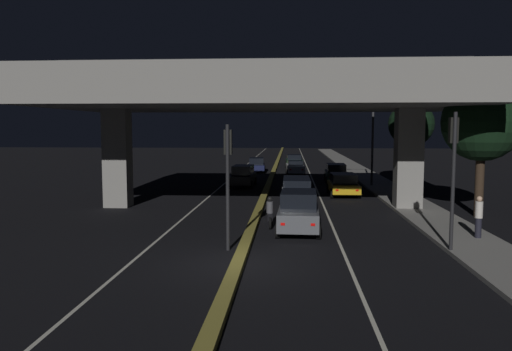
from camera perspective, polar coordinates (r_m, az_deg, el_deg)
name	(u,v)px	position (r m, az deg, el deg)	size (l,w,h in m)	color
ground_plane	(239,265)	(17.54, -2.01, -10.16)	(200.00, 200.00, 0.00)	black
lane_line_left_inner	(237,173)	(52.31, -2.19, 0.29)	(0.12, 126.00, 0.00)	beige
lane_line_right_inner	(310,173)	(52.05, 6.18, 0.24)	(0.12, 126.00, 0.00)	beige
median_divider	(273,172)	(52.03, 1.98, 0.38)	(0.44, 126.00, 0.21)	olive
sidewalk_right	(372,180)	(45.63, 13.15, -0.51)	(2.77, 126.00, 0.16)	gray
elevated_overpass	(260,93)	(29.17, 0.47, 9.36)	(23.74, 13.31, 8.68)	gray
traffic_light_left_of_median	(228,165)	(19.13, -3.23, 1.23)	(0.30, 0.49, 4.85)	black
traffic_light_right_of_median	(453,158)	(19.90, 21.60, 1.87)	(0.30, 0.49, 5.30)	black
street_lamp	(369,129)	(40.67, 12.77, 5.23)	(2.26, 0.32, 7.84)	#2D2D30
car_grey_lead	(299,211)	(22.68, 4.88, -4.10)	(2.03, 4.17, 1.88)	#515459
car_white_second	(297,193)	(28.70, 4.65, -2.04)	(1.88, 4.77, 1.86)	silver
car_taxi_yellow_third	(343,184)	(35.23, 9.94, -0.96)	(2.09, 4.25, 1.55)	gold
car_dark_green_fourth	(336,173)	(43.60, 9.13, 0.31)	(1.97, 4.49, 1.62)	black
car_white_fifth	(295,167)	(50.45, 4.49, 0.93)	(1.99, 4.74, 1.42)	silver
car_dark_green_sixth	(294,162)	(57.71, 4.36, 1.59)	(2.10, 4.83, 1.64)	black
car_black_lead_oncoming	(243,176)	(40.22, -1.49, -0.02)	(2.01, 4.43, 1.71)	black
car_dark_blue_second_oncoming	(257,165)	(53.14, 0.07, 1.24)	(2.01, 4.32, 1.54)	#141938
motorcycle_black_filtering_near	(270,214)	(23.90, 1.58, -4.41)	(0.34, 1.79, 1.46)	black
pedestrian_on_sidewalk	(479,217)	(22.73, 24.10, -4.30)	(0.31, 0.31, 1.75)	black
roadside_tree_kerbside_near	(482,123)	(28.85, 24.42, 5.53)	(4.13, 4.13, 7.09)	#2D2116
roadside_tree_kerbside_mid	(411,125)	(42.91, 17.32, 5.57)	(3.69, 3.69, 6.88)	#38281C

